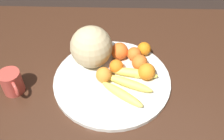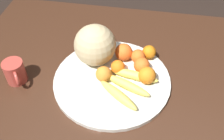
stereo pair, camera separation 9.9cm
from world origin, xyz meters
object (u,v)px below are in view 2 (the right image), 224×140
(ceramic_mug, at_px, (15,72))
(kitchen_table, at_px, (124,99))
(orange_front_right, at_px, (138,56))
(produce_tag, at_px, (128,74))
(banana_bunch, at_px, (127,84))
(orange_front_left, at_px, (104,74))
(orange_side_extra, at_px, (147,75))
(orange_back_left, at_px, (118,67))
(orange_top_small, at_px, (149,52))
(orange_back_right, at_px, (142,65))
(fruit_bowl, at_px, (112,80))
(orange_mid_center, at_px, (124,52))
(melon, at_px, (95,45))

(ceramic_mug, bearing_deg, kitchen_table, 5.74)
(orange_front_right, xyz_separation_m, produce_tag, (-0.03, -0.08, -0.03))
(banana_bunch, distance_m, orange_front_left, 0.10)
(orange_front_left, relative_size, orange_side_extra, 0.91)
(orange_back_left, height_order, orange_side_extra, orange_side_extra)
(orange_top_small, bearing_deg, orange_back_left, -137.04)
(banana_bunch, height_order, orange_back_left, orange_back_left)
(orange_back_right, xyz_separation_m, ceramic_mug, (-0.48, -0.12, -0.00))
(kitchen_table, bearing_deg, banana_bunch, -62.87)
(orange_top_small, height_order, orange_side_extra, orange_side_extra)
(banana_bunch, bearing_deg, orange_front_left, -172.39)
(fruit_bowl, xyz_separation_m, banana_bunch, (0.06, -0.03, 0.03))
(fruit_bowl, relative_size, orange_front_right, 7.83)
(orange_top_small, height_order, produce_tag, orange_top_small)
(fruit_bowl, bearing_deg, kitchen_table, -15.21)
(kitchen_table, bearing_deg, fruit_bowl, 164.79)
(kitchen_table, xyz_separation_m, orange_side_extra, (0.08, 0.02, 0.13))
(fruit_bowl, bearing_deg, orange_top_small, 48.51)
(banana_bunch, xyz_separation_m, ceramic_mug, (-0.43, -0.02, 0.01))
(orange_mid_center, distance_m, produce_tag, 0.10)
(orange_back_right, bearing_deg, orange_back_left, -166.33)
(orange_top_small, xyz_separation_m, orange_side_extra, (0.00, -0.14, 0.00))
(orange_front_right, height_order, orange_back_left, orange_front_right)
(orange_top_small, relative_size, orange_side_extra, 0.86)
(orange_front_left, height_order, produce_tag, orange_front_left)
(fruit_bowl, distance_m, ceramic_mug, 0.38)
(fruit_bowl, xyz_separation_m, orange_mid_center, (0.03, 0.12, 0.04))
(ceramic_mug, bearing_deg, orange_back_right, 14.06)
(melon, bearing_deg, kitchen_table, -37.86)
(banana_bunch, distance_m, orange_back_right, 0.11)
(orange_side_extra, height_order, produce_tag, orange_side_extra)
(orange_top_small, bearing_deg, produce_tag, -122.59)
(fruit_bowl, bearing_deg, orange_mid_center, 77.25)
(orange_back_right, relative_size, orange_side_extra, 0.94)
(melon, xyz_separation_m, orange_back_right, (0.19, -0.03, -0.05))
(orange_back_left, distance_m, orange_back_right, 0.10)
(banana_bunch, xyz_separation_m, orange_top_small, (0.07, 0.18, 0.01))
(fruit_bowl, xyz_separation_m, orange_top_small, (0.13, 0.15, 0.04))
(melon, xyz_separation_m, produce_tag, (0.14, -0.06, -0.08))
(fruit_bowl, distance_m, orange_top_small, 0.20)
(orange_mid_center, relative_size, produce_tag, 0.85)
(fruit_bowl, distance_m, orange_mid_center, 0.13)
(kitchen_table, xyz_separation_m, orange_front_right, (0.04, 0.13, 0.13))
(orange_back_left, xyz_separation_m, produce_tag, (0.04, -0.01, -0.03))
(fruit_bowl, distance_m, orange_back_left, 0.06)
(orange_front_left, bearing_deg, orange_front_right, 45.98)
(orange_mid_center, bearing_deg, kitchen_table, -80.29)
(orange_top_small, xyz_separation_m, ceramic_mug, (-0.50, -0.21, 0.00))
(banana_bunch, distance_m, orange_front_right, 0.15)
(orange_top_small, xyz_separation_m, produce_tag, (-0.07, -0.12, -0.03))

